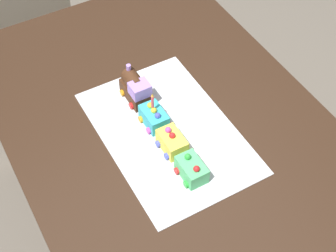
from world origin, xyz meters
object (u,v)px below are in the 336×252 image
Objects in this scene: cake_car_hopper_lemon at (172,142)px; birthday_candle at (152,101)px; cake_locomotive at (136,88)px; chair at (27,23)px; cake_car_gondola_mint_green at (192,169)px; dining_table at (162,136)px; cake_car_flatbed_turquoise at (154,117)px.

cake_car_hopper_lemon is 1.65× the size of birthday_candle.
birthday_candle is at bearing -0.00° from cake_locomotive.
birthday_candle reaches higher than cake_locomotive.
cake_locomotive is (0.92, 0.12, 0.32)m from chair.
birthday_candle is at bearing 105.51° from chair.
cake_car_gondola_mint_green is (0.12, 0.00, 0.00)m from cake_car_hopper_lemon.
birthday_candle is at bearing -74.00° from dining_table.
cake_locomotive reaches higher than cake_car_gondola_mint_green.
cake_locomotive is at bearing 106.39° from chair.
cake_car_gondola_mint_green is (0.36, -0.00, -0.02)m from cake_locomotive.
cake_car_hopper_lemon and cake_car_gondola_mint_green have the same top height.
chair is at bearing -174.48° from cake_car_gondola_mint_green.
chair is 8.60× the size of cake_car_flatbed_turquoise.
cake_locomotive is 0.13m from cake_car_flatbed_turquoise.
dining_table is at bearing 18.50° from cake_locomotive.
chair is 1.33m from cake_car_gondola_mint_green.
cake_car_hopper_lemon is at bearing -0.00° from birthday_candle.
cake_locomotive is at bearing 180.00° from birthday_candle.
birthday_candle is (1.04, 0.12, 0.37)m from chair.
cake_locomotive reaches higher than cake_car_flatbed_turquoise.
dining_table is 0.29m from cake_car_gondola_mint_green.
cake_car_flatbed_turquoise is at bearing -0.00° from birthday_candle.
cake_car_flatbed_turquoise is 1.65× the size of birthday_candle.
cake_car_flatbed_turquoise is 0.24m from cake_car_gondola_mint_green.
cake_car_flatbed_turquoise reaches higher than dining_table.
cake_car_flatbed_turquoise is (1.05, 0.12, 0.30)m from chair.
cake_car_flatbed_turquoise is at bearing -64.22° from dining_table.
cake_car_gondola_mint_green is (0.24, 0.00, -0.00)m from cake_car_flatbed_turquoise.
cake_car_hopper_lemon is (0.14, -0.04, 0.14)m from dining_table.
cake_locomotive is at bearing 180.00° from cake_car_flatbed_turquoise.
cake_car_flatbed_turquoise and cake_car_hopper_lemon have the same top height.
cake_car_flatbed_turquoise is (0.13, -0.00, -0.02)m from cake_locomotive.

